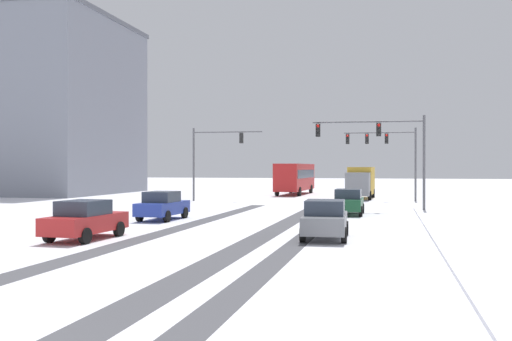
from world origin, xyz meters
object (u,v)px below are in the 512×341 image
car_blue_second (163,205)px  car_grey_third (325,219)px  traffic_signal_far_left (213,151)px  office_building_far_left_block (41,107)px  bus_oncoming (295,176)px  car_red_fourth (85,220)px  traffic_signal_near_right (384,142)px  car_dark_green_lead (348,202)px  box_truck_delivery (361,182)px  traffic_signal_far_right (386,147)px

car_blue_second → car_grey_third: bearing=-32.5°
traffic_signal_far_left → office_building_far_left_block: bearing=157.5°
car_blue_second → bus_oncoming: 31.87m
office_building_far_left_block → bus_oncoming: bearing=8.0°
car_red_fourth → traffic_signal_near_right: bearing=57.0°
car_dark_green_lead → car_blue_second: bearing=-149.3°
traffic_signal_far_left → car_grey_third: traffic_signal_far_left is taller
traffic_signal_far_left → box_truck_delivery: (12.60, 6.81, -2.81)m
traffic_signal_far_right → car_red_fourth: 32.88m
car_dark_green_lead → bus_oncoming: bus_oncoming is taller
car_blue_second → box_truck_delivery: size_ratio=0.55×
traffic_signal_far_right → car_grey_third: (-2.37, -27.87, -3.98)m
traffic_signal_far_right → car_dark_green_lead: bearing=-98.3°
car_dark_green_lead → box_truck_delivery: bearing=90.4°
traffic_signal_far_right → office_building_far_left_block: (-39.01, 6.08, 5.19)m
traffic_signal_far_left → car_red_fourth: traffic_signal_far_left is taller
traffic_signal_far_left → car_dark_green_lead: bearing=-42.7°
car_dark_green_lead → box_truck_delivery: 18.59m
bus_oncoming → car_red_fourth: bearing=-92.9°
car_red_fourth → office_building_far_left_block: bearing=126.6°
box_truck_delivery → car_red_fourth: bearing=-106.0°
car_blue_second → traffic_signal_far_right: bearing=60.4°
traffic_signal_far_left → office_building_far_left_block: 26.58m
car_dark_green_lead → car_red_fourth: bearing=-123.4°
traffic_signal_far_left → office_building_far_left_block: size_ratio=0.33×
traffic_signal_far_left → box_truck_delivery: size_ratio=0.87×
car_blue_second → car_grey_third: same height
traffic_signal_far_right → box_truck_delivery: 4.95m
car_blue_second → traffic_signal_near_right: bearing=37.8°
car_blue_second → office_building_far_left_block: 39.54m
traffic_signal_near_right → car_red_fourth: (-11.83, -18.21, -3.89)m
car_blue_second → traffic_signal_far_left: bearing=98.7°
car_red_fourth → bus_oncoming: 40.63m
car_dark_green_lead → office_building_far_left_block: (-36.74, 21.70, 9.17)m
car_grey_third → office_building_far_left_block: bearing=137.2°
car_dark_green_lead → traffic_signal_far_left: bearing=137.3°
car_dark_green_lead → car_red_fourth: 17.65m
car_dark_green_lead → car_grey_third: same height
car_dark_green_lead → bus_oncoming: size_ratio=0.37×
traffic_signal_far_right → traffic_signal_near_right: bearing=-90.7°
traffic_signal_far_left → car_blue_second: bearing=-81.3°
traffic_signal_near_right → traffic_signal_far_right: (0.14, 12.15, 0.09)m
traffic_signal_near_right → box_truck_delivery: (-2.25, 15.10, -3.07)m
traffic_signal_far_right → car_red_fourth: bearing=-111.5°
traffic_signal_near_right → car_dark_green_lead: size_ratio=1.84×
traffic_signal_far_right → car_dark_green_lead: 16.27m
bus_oncoming → car_grey_third: bearing=-78.8°
office_building_far_left_block → traffic_signal_far_left: bearing=-22.5°
car_red_fourth → office_building_far_left_block: size_ratio=0.21×
car_grey_third → bus_oncoming: bearing=101.2°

